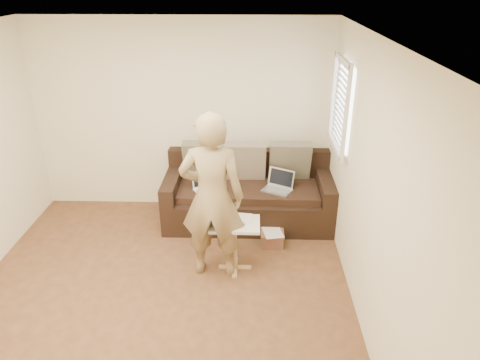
{
  "coord_description": "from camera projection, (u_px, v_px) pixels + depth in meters",
  "views": [
    {
      "loc": [
        0.94,
        -3.45,
        3.08
      ],
      "look_at": [
        0.8,
        1.4,
        0.78
      ],
      "focal_mm": 33.06,
      "sensor_mm": 36.0,
      "label": 1
    }
  ],
  "objects": [
    {
      "name": "side_table",
      "position": [
        235.0,
        246.0,
        4.93
      ],
      "size": [
        0.55,
        0.38,
        0.6
      ],
      "primitive_type": null,
      "color": "silver",
      "rests_on": "ground"
    },
    {
      "name": "paper_on_table",
      "position": [
        241.0,
        220.0,
        4.86
      ],
      "size": [
        0.25,
        0.33,
        0.0
      ],
      "primitive_type": null,
      "rotation": [
        0.0,
        0.0,
        -0.14
      ],
      "color": "white",
      "rests_on": "side_table"
    },
    {
      "name": "striped_box",
      "position": [
        272.0,
        238.0,
        5.47
      ],
      "size": [
        0.29,
        0.29,
        0.18
      ],
      "primitive_type": null,
      "color": "red",
      "rests_on": "ground"
    },
    {
      "name": "sofa",
      "position": [
        248.0,
        192.0,
        5.86
      ],
      "size": [
        2.2,
        0.95,
        0.85
      ],
      "primitive_type": null,
      "color": "black",
      "rests_on": "ground"
    },
    {
      "name": "laptop_white",
      "position": [
        208.0,
        190.0,
        5.69
      ],
      "size": [
        0.41,
        0.38,
        0.24
      ],
      "primitive_type": null,
      "rotation": [
        0.0,
        0.0,
        0.55
      ],
      "color": "white",
      "rests_on": "sofa"
    },
    {
      "name": "ceiling",
      "position": [
        129.0,
        41.0,
        3.35
      ],
      "size": [
        4.5,
        4.5,
        0.0
      ],
      "primitive_type": "plane",
      "rotation": [
        3.14,
        0.0,
        0.0
      ],
      "color": "white",
      "rests_on": "wall_back"
    },
    {
      "name": "laptop_silver",
      "position": [
        277.0,
        191.0,
        5.68
      ],
      "size": [
        0.44,
        0.39,
        0.24
      ],
      "primitive_type": null,
      "rotation": [
        0.0,
        0.0,
        -0.49
      ],
      "color": "#B7BABC",
      "rests_on": "sofa"
    },
    {
      "name": "drinking_glass",
      "position": [
        219.0,
        215.0,
        4.84
      ],
      "size": [
        0.07,
        0.07,
        0.12
      ],
      "primitive_type": null,
      "color": "silver",
      "rests_on": "side_table"
    },
    {
      "name": "wall_right",
      "position": [
        373.0,
        197.0,
        3.85
      ],
      "size": [
        0.0,
        4.5,
        4.5
      ],
      "primitive_type": "plane",
      "rotation": [
        1.57,
        0.0,
        -1.57
      ],
      "color": "beige",
      "rests_on": "ground"
    },
    {
      "name": "floor",
      "position": [
        157.0,
        308.0,
        4.46
      ],
      "size": [
        4.5,
        4.5,
        0.0
      ],
      "primitive_type": "plane",
      "color": "#51321E",
      "rests_on": "ground"
    },
    {
      "name": "person",
      "position": [
        212.0,
        198.0,
        4.61
      ],
      "size": [
        0.71,
        0.5,
        1.88
      ],
      "primitive_type": "imported",
      "rotation": [
        0.0,
        0.0,
        3.09
      ],
      "color": "olive",
      "rests_on": "ground"
    },
    {
      "name": "wall_back",
      "position": [
        182.0,
        117.0,
        5.94
      ],
      "size": [
        4.0,
        0.0,
        4.0
      ],
      "primitive_type": "plane",
      "rotation": [
        1.57,
        0.0,
        0.0
      ],
      "color": "beige",
      "rests_on": "ground"
    },
    {
      "name": "scissors",
      "position": [
        237.0,
        224.0,
        4.77
      ],
      "size": [
        0.2,
        0.13,
        0.02
      ],
      "primitive_type": null,
      "rotation": [
        0.0,
        0.0,
        0.21
      ],
      "color": "silver",
      "rests_on": "side_table"
    },
    {
      "name": "window_blinds",
      "position": [
        341.0,
        105.0,
        5.04
      ],
      "size": [
        0.12,
        0.88,
        1.08
      ],
      "primitive_type": null,
      "color": "white",
      "rests_on": "wall_right"
    },
    {
      "name": "pillow_right",
      "position": [
        290.0,
        161.0,
        5.9
      ],
      "size": [
        0.55,
        0.28,
        0.57
      ],
      "primitive_type": null,
      "rotation": [
        0.26,
        0.0,
        0.0
      ],
      "color": "brown",
      "rests_on": "sofa"
    },
    {
      "name": "pillow_left",
      "position": [
        204.0,
        160.0,
        5.92
      ],
      "size": [
        0.55,
        0.29,
        0.57
      ],
      "primitive_type": null,
      "rotation": [
        0.28,
        0.0,
        0.0
      ],
      "color": "brown",
      "rests_on": "sofa"
    },
    {
      "name": "pillow_mid",
      "position": [
        245.0,
        161.0,
        5.87
      ],
      "size": [
        0.55,
        0.27,
        0.57
      ],
      "primitive_type": null,
      "rotation": [
        0.24,
        0.0,
        0.0
      ],
      "color": "#7A6F57",
      "rests_on": "sofa"
    }
  ]
}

